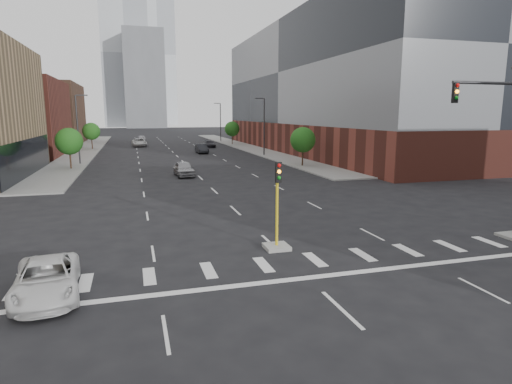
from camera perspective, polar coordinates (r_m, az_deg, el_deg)
name	(u,v)px	position (r m, az deg, el deg)	size (l,w,h in m)	color
ground	(372,338)	(14.13, 15.22, -18.26)	(400.00, 400.00, 0.00)	black
sidewalk_left_far	(86,150)	(85.16, -21.70, 5.26)	(5.00, 92.00, 0.15)	gray
sidewalk_right_far	(244,146)	(87.48, -1.66, 6.11)	(5.00, 92.00, 0.15)	gray
building_left_far_b	(30,114)	(104.58, -27.92, 9.15)	(20.00, 24.00, 13.00)	brown
building_right_main	(342,89)	(79.35, 11.42, 13.36)	(24.00, 70.00, 22.00)	brown
tower_left	(125,55)	(232.23, -17.02, 17.02)	(22.00, 22.00, 70.00)	#B2B7BC
tower_right	(157,56)	(273.04, -13.02, 17.20)	(20.00, 20.00, 80.00)	#B2B7BC
tower_mid	(144,80)	(211.15, -14.66, 14.28)	(18.00, 18.00, 44.00)	slate
median_traffic_signal	(277,230)	(21.36, 2.81, -5.12)	(1.20, 1.20, 4.40)	#999993
streetlight_right_a	(264,124)	(68.53, 1.02, 9.04)	(1.60, 0.22, 9.07)	#2D2D30
streetlight_right_b	(220,121)	(102.50, -4.81, 9.47)	(1.60, 0.22, 9.07)	#2D2D30
streetlight_left	(78,126)	(60.89, -22.62, 8.07)	(1.60, 0.22, 9.07)	#2D2D30
tree_left_near	(69,141)	(56.07, -23.66, 6.20)	(3.20, 3.20, 4.85)	#382619
tree_left_far	(91,131)	(85.87, -21.12, 7.56)	(3.20, 3.20, 4.85)	#382619
tree_right_near	(303,140)	(54.67, 6.26, 6.92)	(3.20, 3.20, 4.85)	#382619
tree_right_far	(232,129)	(92.89, -3.21, 8.40)	(3.20, 3.20, 4.85)	#382619
car_near_left	(184,169)	(46.93, -9.59, 3.08)	(1.89, 4.69, 1.60)	#9D9DA1
car_mid_right	(202,149)	(73.65, -7.25, 5.77)	(1.68, 4.82, 1.59)	#222328
car_far_left	(139,142)	(91.13, -15.30, 6.39)	(2.76, 5.98, 1.66)	silver
car_deep_right	(209,144)	(86.05, -6.26, 6.37)	(1.88, 4.62, 1.34)	black
car_distant	(142,138)	(107.09, -14.99, 6.93)	(1.81, 4.49, 1.53)	#ABAAAF
parked_minivan	(47,279)	(17.87, -26.14, -10.39)	(2.22, 4.81, 1.34)	silver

